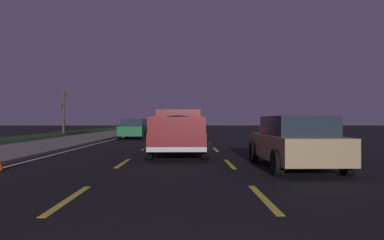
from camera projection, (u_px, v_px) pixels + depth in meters
name	position (u px, v px, depth m)	size (l,w,h in m)	color
ground	(183.00, 137.00, 29.42)	(144.00, 144.00, 0.00)	black
sidewalk_shoulder	(93.00, 137.00, 29.32)	(108.00, 4.00, 0.12)	slate
grass_verge	(33.00, 137.00, 29.25)	(108.00, 6.00, 0.01)	#1E3819
lane_markings	(149.00, 136.00, 31.86)	(108.00, 7.04, 0.01)	yellow
pickup_truck	(178.00, 131.00, 14.40)	(5.43, 2.30, 1.87)	maroon
sedan_tan	(295.00, 142.00, 10.40)	(4.41, 2.04, 1.54)	#9E845B
sedan_green	(134.00, 129.00, 27.17)	(4.44, 2.09, 1.54)	#14592D
sedan_red	(184.00, 128.00, 28.04)	(4.40, 2.03, 1.54)	maroon
bare_tree_far	(64.00, 111.00, 38.42)	(1.30, 1.11, 4.64)	#423323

